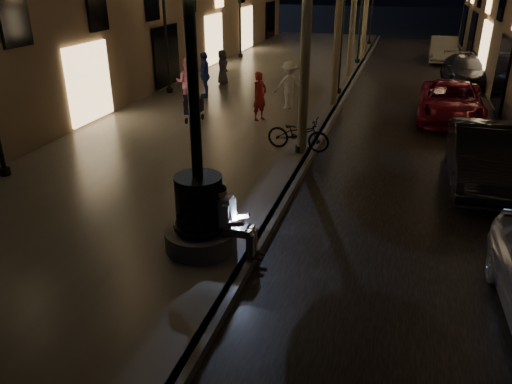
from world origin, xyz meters
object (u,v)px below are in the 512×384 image
(pedestrian_pink, at_px, (187,82))
(bicycle, at_px, (298,134))
(pedestrian_blue, at_px, (205,75))
(lamp_curb_b, at_px, (342,20))
(car_rear, at_px, (465,70))
(pedestrian_dark, at_px, (223,67))
(lamp_curb_a, at_px, (304,47))
(lamp_left_b, at_px, (165,20))
(pedestrian_white, at_px, (289,85))
(pedestrian_red, at_px, (260,96))
(seated_man_laptop, at_px, (230,218))
(stroller, at_px, (194,106))
(car_fifth, at_px, (443,49))
(fountain_lamppost, at_px, (199,200))
(car_third, at_px, (451,102))
(lamp_left_c, at_px, (240,4))
(car_second, at_px, (484,157))
(lamp_curb_c, at_px, (362,7))

(pedestrian_pink, relative_size, bicycle, 0.96)
(pedestrian_blue, height_order, bicycle, pedestrian_blue)
(lamp_curb_b, relative_size, pedestrian_pink, 2.64)
(car_rear, relative_size, pedestrian_dark, 2.89)
(lamp_curb_a, distance_m, pedestrian_pink, 7.24)
(car_rear, bearing_deg, pedestrian_dark, -163.35)
(lamp_left_b, relative_size, pedestrian_white, 2.65)
(lamp_curb_b, distance_m, pedestrian_red, 5.87)
(seated_man_laptop, xyz_separation_m, stroller, (-4.17, 8.06, -0.16))
(pedestrian_red, distance_m, pedestrian_dark, 6.39)
(lamp_left_b, xyz_separation_m, car_fifth, (11.88, 13.06, -2.51))
(seated_man_laptop, height_order, lamp_curb_a, lamp_curb_a)
(seated_man_laptop, xyz_separation_m, pedestrian_white, (-1.41, 10.83, 0.17))
(pedestrian_dark, bearing_deg, lamp_curb_b, -95.38)
(car_rear, distance_m, pedestrian_red, 12.26)
(seated_man_laptop, height_order, car_rear, seated_man_laptop)
(lamp_curb_b, distance_m, car_fifth, 12.31)
(lamp_left_b, relative_size, pedestrian_dark, 3.08)
(stroller, relative_size, pedestrian_dark, 0.74)
(fountain_lamppost, bearing_deg, seated_man_laptop, -0.00)
(fountain_lamppost, bearing_deg, pedestrian_red, 98.89)
(stroller, distance_m, car_third, 9.47)
(lamp_curb_a, bearing_deg, pedestrian_pink, 142.07)
(lamp_left_c, height_order, car_fifth, lamp_left_c)
(car_rear, relative_size, pedestrian_red, 2.64)
(seated_man_laptop, xyz_separation_m, lamp_curb_b, (0.09, 14.00, 2.30))
(car_second, bearing_deg, lamp_left_c, 125.98)
(lamp_curb_c, distance_m, stroller, 14.78)
(lamp_curb_b, xyz_separation_m, car_second, (4.95, -8.54, -2.47))
(car_second, bearing_deg, bicycle, 171.72)
(car_fifth, bearing_deg, pedestrian_white, -113.32)
(car_fifth, height_order, pedestrian_red, pedestrian_red)
(lamp_curb_a, distance_m, lamp_curb_c, 16.00)
(lamp_left_c, height_order, car_rear, lamp_left_c)
(pedestrian_red, bearing_deg, fountain_lamppost, -143.53)
(pedestrian_red, bearing_deg, lamp_left_b, 86.36)
(car_rear, bearing_deg, seated_man_laptop, -110.98)
(lamp_left_b, relative_size, car_rear, 1.07)
(pedestrian_dark, bearing_deg, car_fifth, -45.21)
(lamp_left_c, xyz_separation_m, car_second, (12.05, -16.54, -2.47))
(pedestrian_red, bearing_deg, seated_man_laptop, -139.75)
(car_fifth, relative_size, pedestrian_white, 2.42)
(lamp_curb_c, relative_size, pedestrian_pink, 2.64)
(seated_man_laptop, height_order, pedestrian_white, pedestrian_white)
(seated_man_laptop, distance_m, lamp_curb_a, 6.43)
(stroller, bearing_deg, lamp_curb_b, 50.36)
(pedestrian_white, bearing_deg, car_fifth, -145.08)
(fountain_lamppost, xyz_separation_m, lamp_left_c, (-6.40, 22.00, 2.02))
(fountain_lamppost, bearing_deg, lamp_left_c, 106.22)
(lamp_curb_a, height_order, pedestrian_dark, lamp_curb_a)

